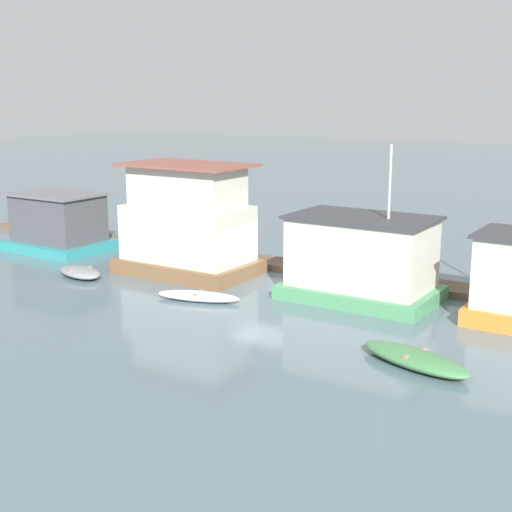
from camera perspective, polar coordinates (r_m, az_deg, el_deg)
ground_plane at (r=31.83m, az=0.97°, el=-2.12°), size 200.00×200.00×0.00m
dock_walkway at (r=34.07m, az=3.37°, el=-0.89°), size 42.40×1.77×0.30m
houseboat_teal at (r=39.72m, az=-15.51°, el=2.52°), size 5.25×3.97×3.08m
houseboat_brown at (r=33.17m, az=-5.49°, el=2.51°), size 6.28×4.01×5.13m
houseboat_green at (r=29.18m, az=8.43°, el=-0.30°), size 6.10×3.98×6.34m
dinghy_grey at (r=33.74m, az=-13.90°, el=-1.25°), size 3.09×2.12×0.44m
dinghy_white at (r=29.07m, az=-4.64°, el=-3.22°), size 3.67×1.98×0.38m
dinghy_green at (r=22.68m, az=12.58°, el=-8.02°), size 4.13×2.46×0.49m
mooring_post_far_left at (r=34.32m, az=-1.42°, el=0.50°), size 0.27×0.27×1.77m
mooring_post_centre at (r=34.78m, az=-2.43°, el=0.29°), size 0.26×0.26×1.35m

